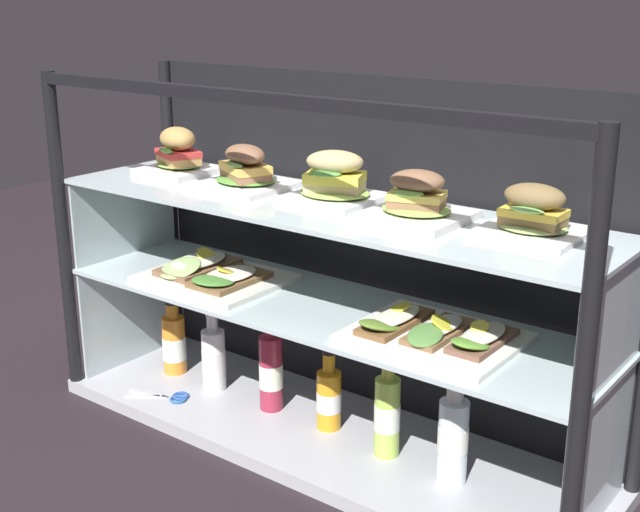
# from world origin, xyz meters

# --- Properties ---
(ground_plane) EXTENTS (6.00, 6.00, 0.02)m
(ground_plane) POSITION_xyz_m (0.00, 0.00, -0.01)
(ground_plane) COLOR black
(ground_plane) RESTS_ON ground
(case_base_deck) EXTENTS (1.40, 0.41, 0.03)m
(case_base_deck) POSITION_xyz_m (0.00, 0.00, 0.02)
(case_base_deck) COLOR #B2B2B9
(case_base_deck) RESTS_ON ground
(case_frame) EXTENTS (1.40, 0.41, 0.85)m
(case_frame) POSITION_xyz_m (0.00, 0.12, 0.47)
(case_frame) COLOR black
(case_frame) RESTS_ON ground
(riser_lower_tier) EXTENTS (1.33, 0.34, 0.30)m
(riser_lower_tier) POSITION_xyz_m (0.00, 0.00, 0.19)
(riser_lower_tier) COLOR silver
(riser_lower_tier) RESTS_ON case_base_deck
(shelf_lower_glass) EXTENTS (1.35, 0.36, 0.01)m
(shelf_lower_glass) POSITION_xyz_m (0.00, 0.00, 0.34)
(shelf_lower_glass) COLOR silver
(shelf_lower_glass) RESTS_ON riser_lower_tier
(riser_upper_tier) EXTENTS (1.33, 0.34, 0.23)m
(riser_upper_tier) POSITION_xyz_m (0.00, 0.00, 0.46)
(riser_upper_tier) COLOR silver
(riser_upper_tier) RESTS_ON shelf_lower_glass
(shelf_upper_glass) EXTENTS (1.35, 0.36, 0.01)m
(shelf_upper_glass) POSITION_xyz_m (0.00, 0.00, 0.58)
(shelf_upper_glass) COLOR silver
(shelf_upper_glass) RESTS_ON riser_upper_tier
(plated_roll_sandwich_mid_left) EXTENTS (0.17, 0.17, 0.12)m
(plated_roll_sandwich_mid_left) POSITION_xyz_m (-0.49, 0.04, 0.63)
(plated_roll_sandwich_mid_left) COLOR white
(plated_roll_sandwich_mid_left) RESTS_ON shelf_upper_glass
(plated_roll_sandwich_near_left_corner) EXTENTS (0.20, 0.20, 0.10)m
(plated_roll_sandwich_near_left_corner) POSITION_xyz_m (-0.24, 0.02, 0.62)
(plated_roll_sandwich_near_left_corner) COLOR white
(plated_roll_sandwich_near_left_corner) RESTS_ON shelf_upper_glass
(plated_roll_sandwich_center) EXTENTS (0.20, 0.20, 0.12)m
(plated_roll_sandwich_center) POSITION_xyz_m (0.01, 0.04, 0.63)
(plated_roll_sandwich_center) COLOR white
(plated_roll_sandwich_center) RESTS_ON shelf_upper_glass
(plated_roll_sandwich_mid_right) EXTENTS (0.20, 0.20, 0.11)m
(plated_roll_sandwich_mid_right) POSITION_xyz_m (0.24, 0.01, 0.62)
(plated_roll_sandwich_mid_right) COLOR white
(plated_roll_sandwich_mid_right) RESTS_ON shelf_upper_glass
(plated_roll_sandwich_right_of_center) EXTENTS (0.19, 0.19, 0.10)m
(plated_roll_sandwich_right_of_center) POSITION_xyz_m (0.48, 0.05, 0.62)
(plated_roll_sandwich_right_of_center) COLOR white
(plated_roll_sandwich_right_of_center) RESTS_ON shelf_upper_glass
(open_sandwich_tray_mid_right) EXTENTS (0.34, 0.27, 0.07)m
(open_sandwich_tray_mid_right) POSITION_xyz_m (-0.32, -0.03, 0.37)
(open_sandwich_tray_mid_right) COLOR white
(open_sandwich_tray_mid_right) RESTS_ON shelf_lower_glass
(open_sandwich_tray_right_of_center) EXTENTS (0.34, 0.27, 0.06)m
(open_sandwich_tray_right_of_center) POSITION_xyz_m (0.31, -0.02, 0.36)
(open_sandwich_tray_right_of_center) COLOR white
(open_sandwich_tray_right_of_center) RESTS_ON shelf_lower_glass
(juice_bottle_back_center) EXTENTS (0.06, 0.06, 0.21)m
(juice_bottle_back_center) POSITION_xyz_m (-0.51, 0.01, 0.12)
(juice_bottle_back_center) COLOR orange
(juice_bottle_back_center) RESTS_ON case_base_deck
(juice_bottle_front_left_end) EXTENTS (0.06, 0.06, 0.22)m
(juice_bottle_front_left_end) POSITION_xyz_m (-0.35, 0.00, 0.12)
(juice_bottle_front_left_end) COLOR white
(juice_bottle_front_left_end) RESTS_ON case_base_deck
(juice_bottle_near_post) EXTENTS (0.06, 0.06, 0.24)m
(juice_bottle_near_post) POSITION_xyz_m (-0.16, 0.01, 0.14)
(juice_bottle_near_post) COLOR #9B263D
(juice_bottle_near_post) RESTS_ON case_base_deck
(juice_bottle_back_left) EXTENTS (0.06, 0.06, 0.21)m
(juice_bottle_back_left) POSITION_xyz_m (0.02, 0.01, 0.11)
(juice_bottle_back_left) COLOR orange
(juice_bottle_back_left) RESTS_ON case_base_deck
(juice_bottle_back_right) EXTENTS (0.06, 0.06, 0.24)m
(juice_bottle_back_right) POSITION_xyz_m (0.19, -0.01, 0.13)
(juice_bottle_back_right) COLOR #B1D553
(juice_bottle_back_right) RESTS_ON case_base_deck
(juice_bottle_front_second) EXTENTS (0.07, 0.07, 0.25)m
(juice_bottle_front_second) POSITION_xyz_m (0.36, -0.01, 0.14)
(juice_bottle_front_second) COLOR white
(juice_bottle_front_second) RESTS_ON case_base_deck
(kitchen_scissors) EXTENTS (0.17, 0.12, 0.01)m
(kitchen_scissors) POSITION_xyz_m (-0.40, -0.11, 0.04)
(kitchen_scissors) COLOR silver
(kitchen_scissors) RESTS_ON case_base_deck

